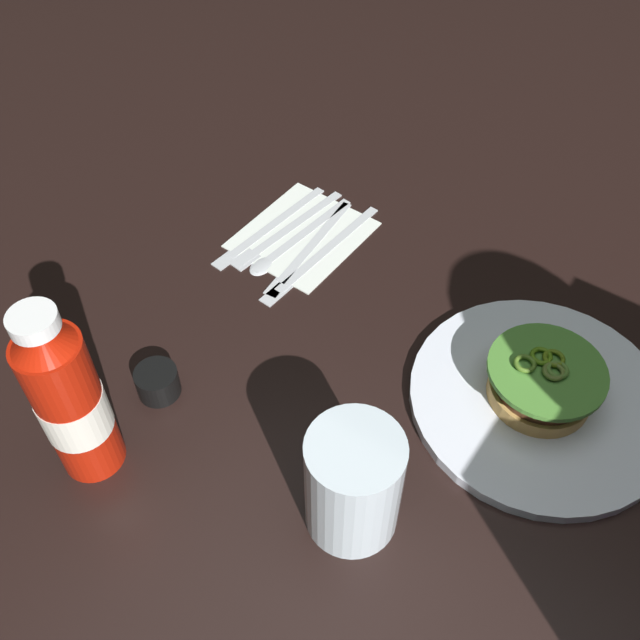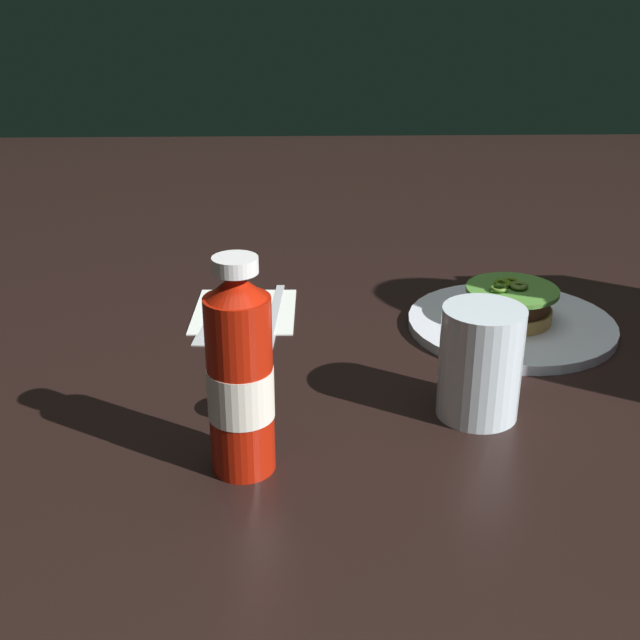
{
  "view_description": "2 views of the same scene",
  "coord_description": "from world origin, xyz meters",
  "px_view_note": "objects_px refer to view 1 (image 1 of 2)",
  "views": [
    {
      "loc": [
        0.32,
        0.2,
        0.64
      ],
      "look_at": [
        -0.07,
        -0.08,
        0.08
      ],
      "focal_mm": 40.52,
      "sensor_mm": 36.0,
      "label": 1
    },
    {
      "loc": [
        0.82,
        -0.15,
        0.45
      ],
      "look_at": [
        -0.06,
        -0.12,
        0.06
      ],
      "focal_mm": 45.7,
      "sensor_mm": 36.0,
      "label": 2
    }
  ],
  "objects_px": {
    "dinner_plate": "(539,400)",
    "spoon_utensil": "(287,244)",
    "ketchup_bottle": "(70,401)",
    "table_knife": "(305,251)",
    "water_glass": "(353,484)",
    "fork_utensil": "(280,233)",
    "condiment_cup": "(158,382)",
    "burger_sandwich": "(543,382)",
    "napkin": "(303,234)",
    "butter_knife": "(264,229)",
    "steak_knife": "(315,257)"
  },
  "relations": [
    {
      "from": "napkin",
      "to": "table_knife",
      "type": "bearing_deg",
      "value": 42.06
    },
    {
      "from": "condiment_cup",
      "to": "ketchup_bottle",
      "type": "bearing_deg",
      "value": 1.13
    },
    {
      "from": "condiment_cup",
      "to": "butter_knife",
      "type": "relative_size",
      "value": 0.23
    },
    {
      "from": "dinner_plate",
      "to": "spoon_utensil",
      "type": "distance_m",
      "value": 0.37
    },
    {
      "from": "water_glass",
      "to": "condiment_cup",
      "type": "relative_size",
      "value": 2.68
    },
    {
      "from": "water_glass",
      "to": "butter_knife",
      "type": "xyz_separation_m",
      "value": [
        -0.26,
        -0.31,
        -0.06
      ]
    },
    {
      "from": "dinner_plate",
      "to": "water_glass",
      "type": "distance_m",
      "value": 0.25
    },
    {
      "from": "fork_utensil",
      "to": "table_knife",
      "type": "relative_size",
      "value": 0.99
    },
    {
      "from": "table_knife",
      "to": "steak_knife",
      "type": "relative_size",
      "value": 0.89
    },
    {
      "from": "condiment_cup",
      "to": "steak_knife",
      "type": "relative_size",
      "value": 0.21
    },
    {
      "from": "butter_knife",
      "to": "spoon_utensil",
      "type": "xyz_separation_m",
      "value": [
        0.0,
        0.04,
        0.0
      ]
    },
    {
      "from": "ketchup_bottle",
      "to": "fork_utensil",
      "type": "xyz_separation_m",
      "value": [
        -0.37,
        -0.05,
        -0.09
      ]
    },
    {
      "from": "water_glass",
      "to": "spoon_utensil",
      "type": "relative_size",
      "value": 0.67
    },
    {
      "from": "dinner_plate",
      "to": "fork_utensil",
      "type": "distance_m",
      "value": 0.39
    },
    {
      "from": "ketchup_bottle",
      "to": "condiment_cup",
      "type": "relative_size",
      "value": 4.67
    },
    {
      "from": "water_glass",
      "to": "dinner_plate",
      "type": "bearing_deg",
      "value": 157.43
    },
    {
      "from": "dinner_plate",
      "to": "table_knife",
      "type": "bearing_deg",
      "value": -97.1
    },
    {
      "from": "fork_utensil",
      "to": "spoon_utensil",
      "type": "distance_m",
      "value": 0.02
    },
    {
      "from": "fork_utensil",
      "to": "butter_knife",
      "type": "bearing_deg",
      "value": -73.81
    },
    {
      "from": "butter_knife",
      "to": "table_knife",
      "type": "bearing_deg",
      "value": 88.86
    },
    {
      "from": "condiment_cup",
      "to": "spoon_utensil",
      "type": "bearing_deg",
      "value": -174.95
    },
    {
      "from": "condiment_cup",
      "to": "napkin",
      "type": "xyz_separation_m",
      "value": [
        -0.29,
        -0.02,
        -0.01
      ]
    },
    {
      "from": "napkin",
      "to": "fork_utensil",
      "type": "height_order",
      "value": "fork_utensil"
    },
    {
      "from": "burger_sandwich",
      "to": "condiment_cup",
      "type": "height_order",
      "value": "burger_sandwich"
    },
    {
      "from": "spoon_utensil",
      "to": "table_knife",
      "type": "xyz_separation_m",
      "value": [
        -0.0,
        0.03,
        0.0
      ]
    },
    {
      "from": "condiment_cup",
      "to": "spoon_utensil",
      "type": "xyz_separation_m",
      "value": [
        -0.26,
        -0.02,
        -0.01
      ]
    },
    {
      "from": "condiment_cup",
      "to": "burger_sandwich",
      "type": "bearing_deg",
      "value": 123.21
    },
    {
      "from": "ketchup_bottle",
      "to": "table_knife",
      "type": "xyz_separation_m",
      "value": [
        -0.36,
        0.0,
        -0.09
      ]
    },
    {
      "from": "ketchup_bottle",
      "to": "burger_sandwich",
      "type": "bearing_deg",
      "value": 133.37
    },
    {
      "from": "napkin",
      "to": "butter_knife",
      "type": "relative_size",
      "value": 0.79
    },
    {
      "from": "condiment_cup",
      "to": "napkin",
      "type": "height_order",
      "value": "condiment_cup"
    },
    {
      "from": "ketchup_bottle",
      "to": "spoon_utensil",
      "type": "xyz_separation_m",
      "value": [
        -0.36,
        -0.02,
        -0.09
      ]
    },
    {
      "from": "burger_sandwich",
      "to": "napkin",
      "type": "xyz_separation_m",
      "value": [
        -0.07,
        -0.36,
        -0.04
      ]
    },
    {
      "from": "napkin",
      "to": "butter_knife",
      "type": "height_order",
      "value": "butter_knife"
    },
    {
      "from": "water_glass",
      "to": "napkin",
      "type": "height_order",
      "value": "water_glass"
    },
    {
      "from": "burger_sandwich",
      "to": "fork_utensil",
      "type": "height_order",
      "value": "burger_sandwich"
    },
    {
      "from": "burger_sandwich",
      "to": "spoon_utensil",
      "type": "xyz_separation_m",
      "value": [
        -0.04,
        -0.36,
        -0.03
      ]
    },
    {
      "from": "dinner_plate",
      "to": "ketchup_bottle",
      "type": "relative_size",
      "value": 1.27
    },
    {
      "from": "burger_sandwich",
      "to": "napkin",
      "type": "relative_size",
      "value": 0.76
    },
    {
      "from": "water_glass",
      "to": "napkin",
      "type": "distance_m",
      "value": 0.4
    },
    {
      "from": "dinner_plate",
      "to": "condiment_cup",
      "type": "bearing_deg",
      "value": -57.01
    },
    {
      "from": "water_glass",
      "to": "steak_knife",
      "type": "xyz_separation_m",
      "value": [
        -0.26,
        -0.23,
        -0.06
      ]
    },
    {
      "from": "dinner_plate",
      "to": "spoon_utensil",
      "type": "height_order",
      "value": "dinner_plate"
    },
    {
      "from": "burger_sandwich",
      "to": "steak_knife",
      "type": "xyz_separation_m",
      "value": [
        -0.04,
        -0.32,
        -0.03
      ]
    },
    {
      "from": "ketchup_bottle",
      "to": "table_knife",
      "type": "relative_size",
      "value": 1.09
    },
    {
      "from": "water_glass",
      "to": "burger_sandwich",
      "type": "bearing_deg",
      "value": 158.1
    },
    {
      "from": "burger_sandwich",
      "to": "table_knife",
      "type": "xyz_separation_m",
      "value": [
        -0.04,
        -0.33,
        -0.03
      ]
    },
    {
      "from": "water_glass",
      "to": "butter_knife",
      "type": "height_order",
      "value": "water_glass"
    },
    {
      "from": "napkin",
      "to": "steak_knife",
      "type": "bearing_deg",
      "value": 54.84
    },
    {
      "from": "ketchup_bottle",
      "to": "fork_utensil",
      "type": "bearing_deg",
      "value": -172.94
    }
  ]
}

